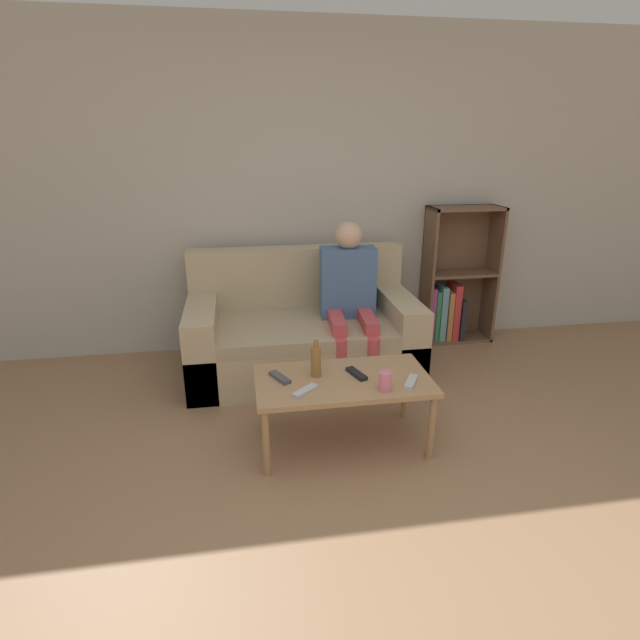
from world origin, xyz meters
The scene contains 12 objects.
ground_plane centered at (0.00, 0.00, 0.00)m, with size 22.00×22.00×0.00m, color #997251.
wall_back centered at (0.00, 2.67, 1.30)m, with size 12.00×0.06×2.60m.
couch centered at (-0.07, 2.11, 0.29)m, with size 1.73×0.94×0.91m.
bookshelf centered at (1.33, 2.51, 0.47)m, with size 0.62×0.28×1.20m.
coffee_table centered at (0.02, 1.03, 0.39)m, with size 1.01×0.54×0.43m.
person_adult centered at (0.27, 2.02, 0.67)m, with size 0.43×0.66×1.16m.
cup_near centered at (0.22, 0.85, 0.49)m, with size 0.07×0.07×0.11m.
tv_remote_0 centered at (-0.22, 0.89, 0.45)m, with size 0.16×0.15×0.02m.
tv_remote_1 centered at (0.11, 1.05, 0.45)m, with size 0.10×0.18×0.02m.
tv_remote_2 centered at (-0.34, 1.08, 0.45)m, with size 0.12×0.17×0.02m.
tv_remote_3 centered at (0.39, 0.90, 0.45)m, with size 0.13×0.17×0.02m.
bottle centered at (-0.13, 1.08, 0.53)m, with size 0.06×0.06×0.23m.
Camera 1 is at (-0.53, -1.50, 1.75)m, focal length 28.00 mm.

